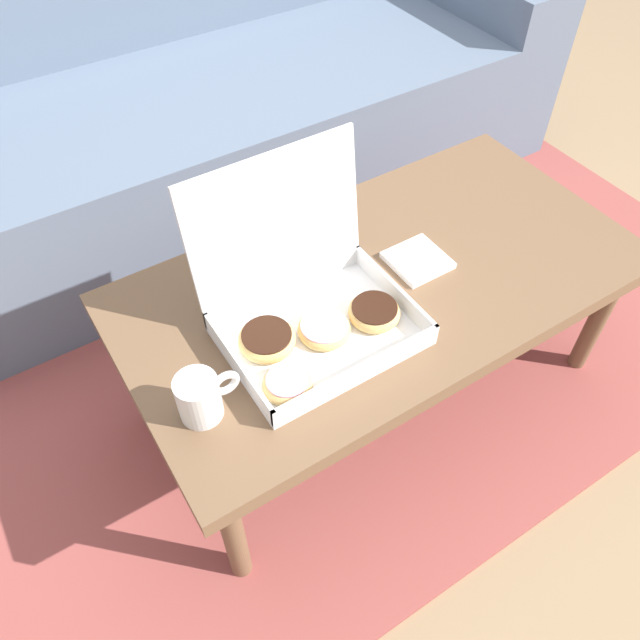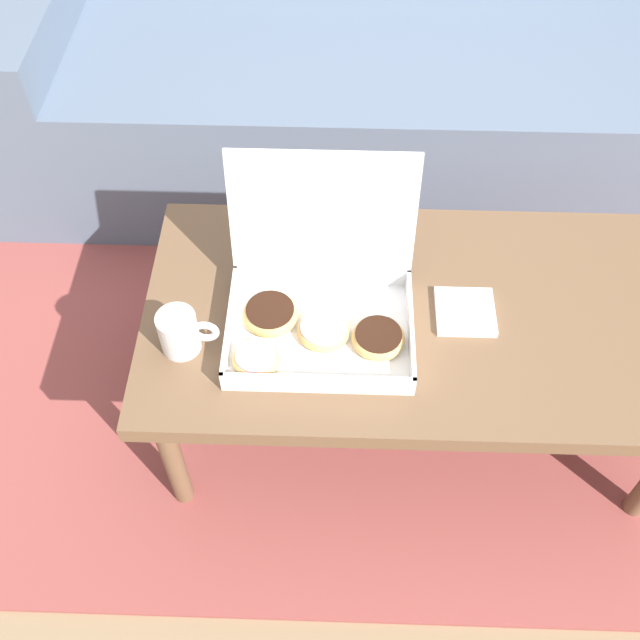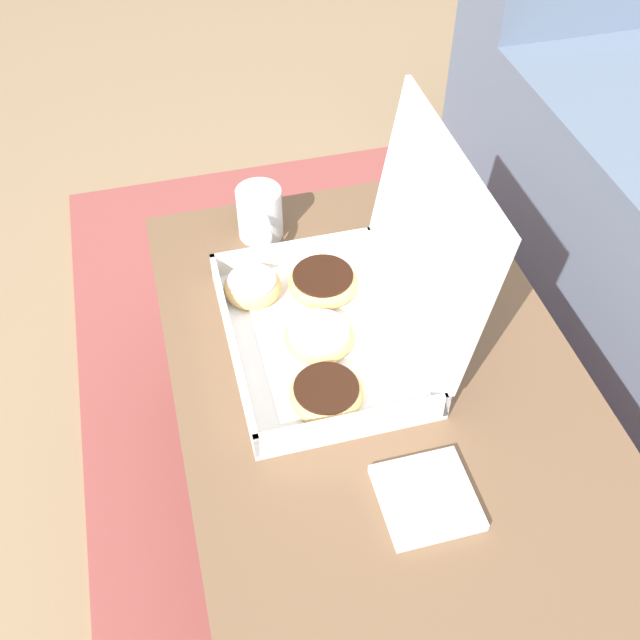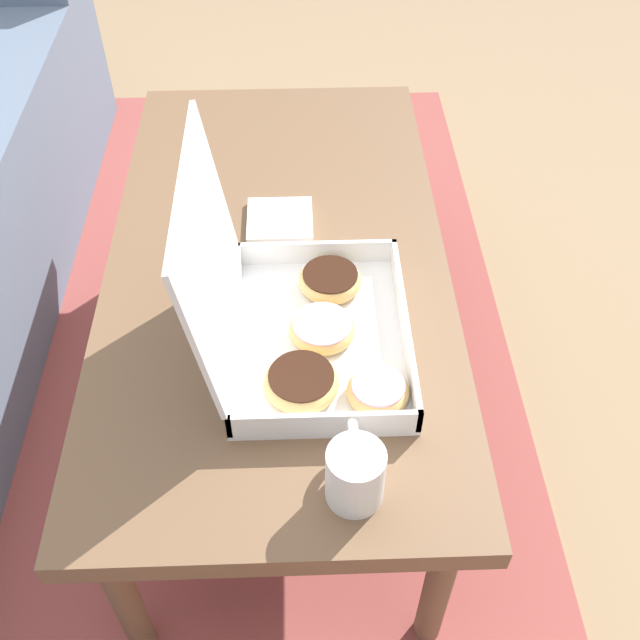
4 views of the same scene
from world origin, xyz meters
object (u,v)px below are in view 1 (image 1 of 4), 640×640
object	(u,v)px
coffee_table	(382,289)
coffee_mug	(201,397)
couch	(191,106)
pastry_box	(307,312)

from	to	relation	value
coffee_table	coffee_mug	distance (m)	0.49
couch	coffee_mug	distance (m)	1.22
pastry_box	coffee_mug	size ratio (longest dim) A/B	3.08
couch	pastry_box	distance (m)	1.09
couch	pastry_box	size ratio (longest dim) A/B	6.39
couch	coffee_mug	bearing A→B (deg)	-112.91
couch	pastry_box	xyz separation A→B (m)	(-0.22, -1.06, 0.15)
pastry_box	coffee_mug	distance (m)	0.27
couch	coffee_table	xyz separation A→B (m)	(0.00, -1.02, 0.05)
coffee_table	pastry_box	distance (m)	0.24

